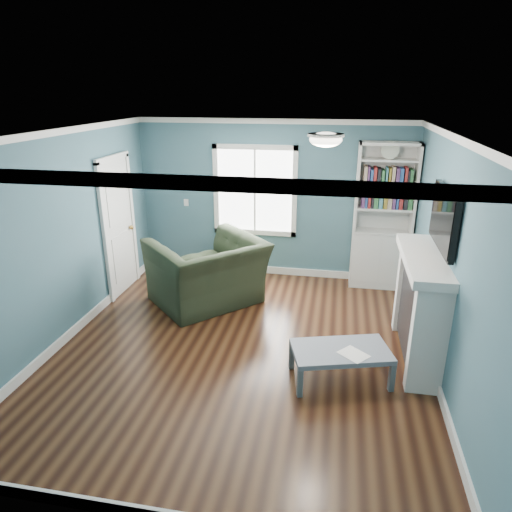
# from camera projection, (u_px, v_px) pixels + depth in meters

# --- Properties ---
(floor) EXTENTS (5.00, 5.00, 0.00)m
(floor) POSITION_uv_depth(u_px,v_px,m) (242.00, 348.00, 5.68)
(floor) COLOR black
(floor) RESTS_ON ground
(room_walls) EXTENTS (5.00, 5.00, 5.00)m
(room_walls) POSITION_uv_depth(u_px,v_px,m) (240.00, 226.00, 5.14)
(room_walls) COLOR #3B6371
(room_walls) RESTS_ON ground
(trim) EXTENTS (4.50, 5.00, 2.60)m
(trim) POSITION_uv_depth(u_px,v_px,m) (241.00, 255.00, 5.25)
(trim) COLOR white
(trim) RESTS_ON ground
(window) EXTENTS (1.40, 0.06, 1.50)m
(window) POSITION_uv_depth(u_px,v_px,m) (255.00, 191.00, 7.53)
(window) COLOR white
(window) RESTS_ON room_walls
(bookshelf) EXTENTS (0.90, 0.35, 2.31)m
(bookshelf) POSITION_uv_depth(u_px,v_px,m) (382.00, 231.00, 7.18)
(bookshelf) COLOR silver
(bookshelf) RESTS_ON ground
(fireplace) EXTENTS (0.44, 1.58, 1.30)m
(fireplace) POSITION_uv_depth(u_px,v_px,m) (420.00, 309.00, 5.29)
(fireplace) COLOR black
(fireplace) RESTS_ON ground
(tv) EXTENTS (0.06, 1.10, 0.65)m
(tv) POSITION_uv_depth(u_px,v_px,m) (444.00, 219.00, 4.89)
(tv) COLOR black
(tv) RESTS_ON fireplace
(door) EXTENTS (0.12, 0.98, 2.17)m
(door) POSITION_uv_depth(u_px,v_px,m) (119.00, 225.00, 6.98)
(door) COLOR silver
(door) RESTS_ON ground
(ceiling_fixture) EXTENTS (0.38, 0.38, 0.15)m
(ceiling_fixture) POSITION_uv_depth(u_px,v_px,m) (326.00, 139.00, 4.74)
(ceiling_fixture) COLOR white
(ceiling_fixture) RESTS_ON room_walls
(light_switch) EXTENTS (0.08, 0.01, 0.12)m
(light_switch) POSITION_uv_depth(u_px,v_px,m) (186.00, 203.00, 7.82)
(light_switch) COLOR white
(light_switch) RESTS_ON room_walls
(recliner) EXTENTS (1.75, 1.75, 1.31)m
(recliner) POSITION_uv_depth(u_px,v_px,m) (207.00, 262.00, 6.67)
(recliner) COLOR black
(recliner) RESTS_ON ground
(coffee_table) EXTENTS (1.16, 0.84, 0.38)m
(coffee_table) POSITION_uv_depth(u_px,v_px,m) (341.00, 353.00, 4.96)
(coffee_table) COLOR #4C565C
(coffee_table) RESTS_ON ground
(paper_sheet) EXTENTS (0.37, 0.36, 0.00)m
(paper_sheet) POSITION_uv_depth(u_px,v_px,m) (354.00, 354.00, 4.85)
(paper_sheet) COLOR white
(paper_sheet) RESTS_ON coffee_table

